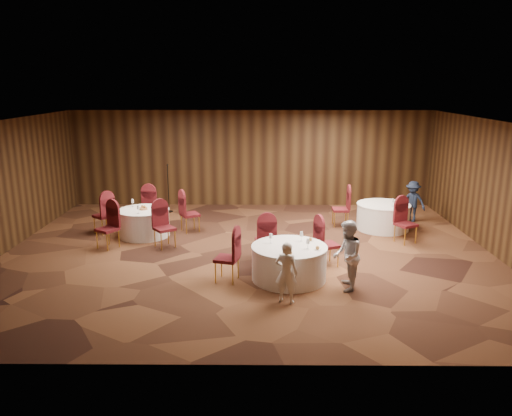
{
  "coord_description": "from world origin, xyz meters",
  "views": [
    {
      "loc": [
        0.3,
        -11.63,
        4.1
      ],
      "look_at": [
        0.2,
        0.2,
        1.1
      ],
      "focal_mm": 35.0,
      "sensor_mm": 36.0,
      "label": 1
    }
  ],
  "objects_px": {
    "table_right": "(383,216)",
    "woman_b": "(347,256)",
    "table_left": "(144,223)",
    "man_c": "(413,201)",
    "woman_a": "(286,273)",
    "table_main": "(289,262)",
    "mic_stand": "(169,198)"
  },
  "relations": [
    {
      "from": "woman_a",
      "to": "man_c",
      "type": "bearing_deg",
      "value": -107.05
    },
    {
      "from": "woman_a",
      "to": "man_c",
      "type": "xyz_separation_m",
      "value": [
        4.08,
        5.75,
        0.01
      ]
    },
    {
      "from": "table_left",
      "to": "woman_b",
      "type": "relative_size",
      "value": 0.96
    },
    {
      "from": "mic_stand",
      "to": "table_left",
      "type": "bearing_deg",
      "value": -94.58
    },
    {
      "from": "mic_stand",
      "to": "woman_a",
      "type": "xyz_separation_m",
      "value": [
        3.46,
        -6.83,
        0.15
      ]
    },
    {
      "from": "woman_a",
      "to": "table_left",
      "type": "bearing_deg",
      "value": -30.78
    },
    {
      "from": "table_right",
      "to": "woman_b",
      "type": "distance_m",
      "value": 4.65
    },
    {
      "from": "table_main",
      "to": "table_left",
      "type": "xyz_separation_m",
      "value": [
        -3.78,
        3.06,
        0.0
      ]
    },
    {
      "from": "woman_b",
      "to": "table_right",
      "type": "bearing_deg",
      "value": 164.75
    },
    {
      "from": "table_main",
      "to": "man_c",
      "type": "bearing_deg",
      "value": 49.22
    },
    {
      "from": "table_left",
      "to": "woman_a",
      "type": "height_order",
      "value": "woman_a"
    },
    {
      "from": "table_right",
      "to": "table_left",
      "type": "bearing_deg",
      "value": -174.0
    },
    {
      "from": "table_main",
      "to": "woman_b",
      "type": "relative_size",
      "value": 1.12
    },
    {
      "from": "table_right",
      "to": "man_c",
      "type": "bearing_deg",
      "value": 37.7
    },
    {
      "from": "mic_stand",
      "to": "man_c",
      "type": "relative_size",
      "value": 1.26
    },
    {
      "from": "table_main",
      "to": "woman_a",
      "type": "bearing_deg",
      "value": -95.78
    },
    {
      "from": "table_right",
      "to": "mic_stand",
      "type": "bearing_deg",
      "value": 163.57
    },
    {
      "from": "table_left",
      "to": "mic_stand",
      "type": "distance_m",
      "value": 2.62
    },
    {
      "from": "woman_b",
      "to": "man_c",
      "type": "relative_size",
      "value": 1.17
    },
    {
      "from": "table_main",
      "to": "table_right",
      "type": "bearing_deg",
      "value": 52.48
    },
    {
      "from": "table_left",
      "to": "man_c",
      "type": "distance_m",
      "value": 7.9
    },
    {
      "from": "table_left",
      "to": "man_c",
      "type": "bearing_deg",
      "value": 11.17
    },
    {
      "from": "mic_stand",
      "to": "woman_a",
      "type": "bearing_deg",
      "value": -63.17
    },
    {
      "from": "table_main",
      "to": "man_c",
      "type": "xyz_separation_m",
      "value": [
        3.96,
        4.59,
        0.24
      ]
    },
    {
      "from": "woman_a",
      "to": "table_right",
      "type": "bearing_deg",
      "value": -103.13
    },
    {
      "from": "table_left",
      "to": "woman_b",
      "type": "distance_m",
      "value": 6.09
    },
    {
      "from": "mic_stand",
      "to": "woman_a",
      "type": "distance_m",
      "value": 7.66
    },
    {
      "from": "table_left",
      "to": "table_right",
      "type": "bearing_deg",
      "value": 6.0
    },
    {
      "from": "table_main",
      "to": "woman_a",
      "type": "relative_size",
      "value": 1.33
    },
    {
      "from": "table_main",
      "to": "table_right",
      "type": "xyz_separation_m",
      "value": [
        2.89,
        3.76,
        0.0
      ]
    },
    {
      "from": "table_right",
      "to": "woman_b",
      "type": "xyz_separation_m",
      "value": [
        -1.76,
        -4.29,
        0.35
      ]
    },
    {
      "from": "table_main",
      "to": "woman_b",
      "type": "bearing_deg",
      "value": -25.15
    }
  ]
}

